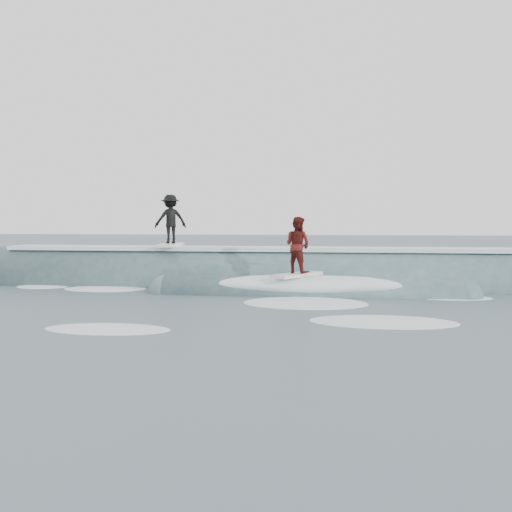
# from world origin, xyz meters

# --- Properties ---
(ground) EXTENTS (160.00, 160.00, 0.00)m
(ground) POSITION_xyz_m (0.00, 0.00, 0.00)
(ground) COLOR #374751
(ground) RESTS_ON ground
(breaking_wave) EXTENTS (22.68, 4.07, 2.58)m
(breaking_wave) POSITION_xyz_m (0.21, 3.18, 0.03)
(breaking_wave) COLOR #345458
(breaking_wave) RESTS_ON ground
(surfer_black) EXTENTS (1.28, 2.03, 1.82)m
(surfer_black) POSITION_xyz_m (-3.18, 3.44, 2.24)
(surfer_black) COLOR white
(surfer_black) RESTS_ON ground
(surfer_red) EXTENTS (1.52, 1.99, 1.81)m
(surfer_red) POSITION_xyz_m (1.44, 1.24, 1.42)
(surfer_red) COLOR silver
(surfer_red) RESTS_ON ground
(whitewater) EXTENTS (15.57, 8.83, 0.10)m
(whitewater) POSITION_xyz_m (-0.25, -0.53, 0.00)
(whitewater) COLOR white
(whitewater) RESTS_ON ground
(far_swells) EXTENTS (37.80, 8.65, 0.80)m
(far_swells) POSITION_xyz_m (0.01, 17.65, 0.00)
(far_swells) COLOR #345458
(far_swells) RESTS_ON ground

